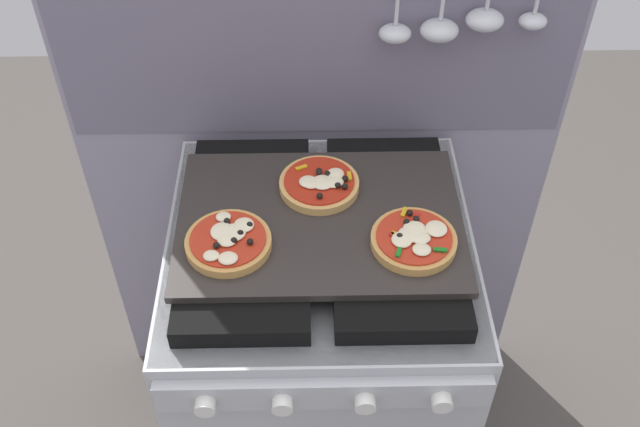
{
  "coord_description": "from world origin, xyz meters",
  "views": [
    {
      "loc": [
        -0.02,
        -0.98,
        1.9
      ],
      "look_at": [
        0.0,
        0.0,
        0.93
      ],
      "focal_mm": 41.24,
      "sensor_mm": 36.0,
      "label": 1
    }
  ],
  "objects_px": {
    "pizza_left": "(229,241)",
    "pizza_right": "(414,239)",
    "baking_tray": "(320,220)",
    "pizza_center": "(319,184)",
    "stove": "(320,358)"
  },
  "relations": [
    {
      "from": "pizza_left",
      "to": "pizza_right",
      "type": "xyz_separation_m",
      "value": [
        0.34,
        -0.0,
        0.0
      ]
    },
    {
      "from": "pizza_right",
      "to": "stove",
      "type": "bearing_deg",
      "value": 157.25
    },
    {
      "from": "baking_tray",
      "to": "pizza_center",
      "type": "relative_size",
      "value": 3.43
    },
    {
      "from": "pizza_right",
      "to": "pizza_center",
      "type": "height_order",
      "value": "same"
    },
    {
      "from": "stove",
      "to": "pizza_right",
      "type": "distance_m",
      "value": 0.51
    },
    {
      "from": "stove",
      "to": "baking_tray",
      "type": "xyz_separation_m",
      "value": [
        0.0,
        0.0,
        0.46
      ]
    },
    {
      "from": "stove",
      "to": "pizza_left",
      "type": "relative_size",
      "value": 5.72
    },
    {
      "from": "stove",
      "to": "pizza_center",
      "type": "relative_size",
      "value": 5.72
    },
    {
      "from": "pizza_left",
      "to": "pizza_right",
      "type": "height_order",
      "value": "same"
    },
    {
      "from": "stove",
      "to": "pizza_center",
      "type": "distance_m",
      "value": 0.49
    },
    {
      "from": "stove",
      "to": "baking_tray",
      "type": "relative_size",
      "value": 1.67
    },
    {
      "from": "pizza_right",
      "to": "pizza_center",
      "type": "distance_m",
      "value": 0.23
    },
    {
      "from": "baking_tray",
      "to": "pizza_right",
      "type": "bearing_deg",
      "value": -23.22
    },
    {
      "from": "pizza_left",
      "to": "pizza_right",
      "type": "bearing_deg",
      "value": -0.29
    },
    {
      "from": "pizza_right",
      "to": "pizza_center",
      "type": "relative_size",
      "value": 1.0
    }
  ]
}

